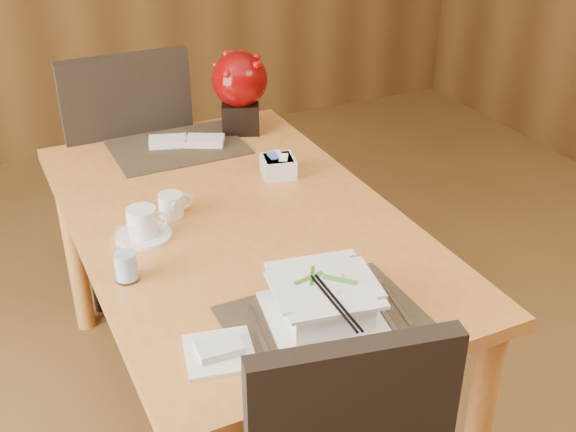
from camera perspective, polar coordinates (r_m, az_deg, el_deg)
name	(u,v)px	position (r m, az deg, el deg)	size (l,w,h in m)	color
dining_table	(238,245)	(2.16, -3.98, -2.33)	(0.90, 1.50, 0.75)	#C87C37
placemat_near	(326,321)	(1.69, 3.04, -8.31)	(0.45, 0.33, 0.01)	black
placemat_far	(178,147)	(2.58, -8.70, 5.41)	(0.45, 0.33, 0.01)	black
soup_setting	(324,302)	(1.67, 2.84, -6.82)	(0.30, 0.30, 0.11)	silver
coffee_cup	(143,225)	(2.03, -11.42, -0.71)	(0.16, 0.16, 0.09)	silver
water_glass	(125,256)	(1.84, -12.78, -3.07)	(0.06, 0.06, 0.14)	silver
creamer_jug	(171,205)	(2.13, -9.23, 0.87)	(0.09, 0.09, 0.07)	silver
sugar_caddy	(278,166)	(2.34, -0.77, 3.95)	(0.10, 0.10, 0.06)	silver
berry_decor	(240,87)	(2.64, -3.83, 10.15)	(0.20, 0.20, 0.30)	black
napkins_far	(189,141)	(2.58, -7.82, 5.89)	(0.26, 0.09, 0.02)	silver
bread_plate	(219,353)	(1.61, -5.44, -10.70)	(0.15, 0.15, 0.01)	silver
far_chair	(127,161)	(2.90, -12.62, 4.30)	(0.49, 0.50, 1.05)	black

